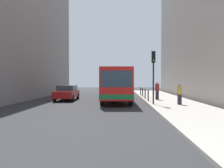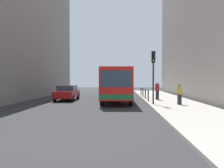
{
  "view_description": "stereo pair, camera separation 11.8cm",
  "coord_description": "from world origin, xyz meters",
  "px_view_note": "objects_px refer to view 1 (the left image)",
  "views": [
    {
      "loc": [
        0.99,
        -18.97,
        2.06
      ],
      "look_at": [
        0.26,
        0.59,
        1.66
      ],
      "focal_mm": 36.01,
      "sensor_mm": 36.0,
      "label": 1
    },
    {
      "loc": [
        1.11,
        -18.96,
        2.06
      ],
      "look_at": [
        0.26,
        0.59,
        1.66
      ],
      "focal_mm": 36.01,
      "sensor_mm": 36.0,
      "label": 2
    }
  ],
  "objects_px": {
    "bollard_far": "(143,92)",
    "pedestrian_near_signal": "(180,94)",
    "bollard_mid": "(145,94)",
    "bollard_near": "(148,96)",
    "bus": "(116,83)",
    "traffic_light": "(153,67)",
    "bollard_farthest": "(141,91)",
    "pedestrian_mid_sidewalk": "(157,91)",
    "car_beside_bus": "(67,92)"
  },
  "relations": [
    {
      "from": "bus",
      "to": "traffic_light",
      "type": "bearing_deg",
      "value": 124.24
    },
    {
      "from": "bus",
      "to": "bollard_near",
      "type": "bearing_deg",
      "value": 147.49
    },
    {
      "from": "bus",
      "to": "pedestrian_mid_sidewalk",
      "type": "xyz_separation_m",
      "value": [
        3.91,
        -0.27,
        -0.72
      ]
    },
    {
      "from": "car_beside_bus",
      "to": "bollard_near",
      "type": "xyz_separation_m",
      "value": [
        7.74,
        -2.05,
        -0.16
      ]
    },
    {
      "from": "bollard_farthest",
      "to": "traffic_light",
      "type": "bearing_deg",
      "value": -89.42
    },
    {
      "from": "bollard_near",
      "to": "bollard_mid",
      "type": "xyz_separation_m",
      "value": [
        0.0,
        2.49,
        0.0
      ]
    },
    {
      "from": "bus",
      "to": "bollard_far",
      "type": "bearing_deg",
      "value": -133.02
    },
    {
      "from": "bus",
      "to": "bollard_farthest",
      "type": "bearing_deg",
      "value": -118.08
    },
    {
      "from": "bollard_near",
      "to": "pedestrian_near_signal",
      "type": "distance_m",
      "value": 3.36
    },
    {
      "from": "traffic_light",
      "to": "bollard_far",
      "type": "relative_size",
      "value": 4.32
    },
    {
      "from": "car_beside_bus",
      "to": "bollard_far",
      "type": "xyz_separation_m",
      "value": [
        7.74,
        2.93,
        -0.16
      ]
    },
    {
      "from": "bollard_mid",
      "to": "pedestrian_mid_sidewalk",
      "type": "bearing_deg",
      "value": -44.7
    },
    {
      "from": "bollard_far",
      "to": "pedestrian_near_signal",
      "type": "xyz_separation_m",
      "value": [
        2.06,
        -7.62,
        0.31
      ]
    },
    {
      "from": "traffic_light",
      "to": "pedestrian_mid_sidewalk",
      "type": "height_order",
      "value": "traffic_light"
    },
    {
      "from": "bollard_mid",
      "to": "pedestrian_near_signal",
      "type": "relative_size",
      "value": 0.6
    },
    {
      "from": "car_beside_bus",
      "to": "bollard_far",
      "type": "relative_size",
      "value": 4.68
    },
    {
      "from": "bus",
      "to": "bollard_near",
      "type": "xyz_separation_m",
      "value": [
        2.88,
        -1.74,
        -1.1
      ]
    },
    {
      "from": "traffic_light",
      "to": "pedestrian_mid_sidewalk",
      "type": "bearing_deg",
      "value": 76.56
    },
    {
      "from": "bollard_mid",
      "to": "bollard_farthest",
      "type": "height_order",
      "value": "same"
    },
    {
      "from": "bollard_mid",
      "to": "bollard_farthest",
      "type": "relative_size",
      "value": 1.0
    },
    {
      "from": "car_beside_bus",
      "to": "bollard_near",
      "type": "height_order",
      "value": "car_beside_bus"
    },
    {
      "from": "bus",
      "to": "pedestrian_mid_sidewalk",
      "type": "relative_size",
      "value": 6.46
    },
    {
      "from": "bollard_far",
      "to": "car_beside_bus",
      "type": "bearing_deg",
      "value": -159.26
    },
    {
      "from": "pedestrian_mid_sidewalk",
      "to": "car_beside_bus",
      "type": "bearing_deg",
      "value": -95.46
    },
    {
      "from": "bus",
      "to": "pedestrian_near_signal",
      "type": "bearing_deg",
      "value": 137.05
    },
    {
      "from": "bollard_far",
      "to": "pedestrian_mid_sidewalk",
      "type": "bearing_deg",
      "value": -73.65
    },
    {
      "from": "bus",
      "to": "bollard_farthest",
      "type": "height_order",
      "value": "bus"
    },
    {
      "from": "bollard_mid",
      "to": "bus",
      "type": "bearing_deg",
      "value": -165.35
    },
    {
      "from": "bus",
      "to": "bollard_near",
      "type": "distance_m",
      "value": 3.54
    },
    {
      "from": "car_beside_bus",
      "to": "traffic_light",
      "type": "xyz_separation_m",
      "value": [
        7.84,
        -4.47,
        2.22
      ]
    },
    {
      "from": "bus",
      "to": "traffic_light",
      "type": "xyz_separation_m",
      "value": [
        2.98,
        -4.16,
        1.28
      ]
    },
    {
      "from": "bollard_farthest",
      "to": "bus",
      "type": "bearing_deg",
      "value": -116.67
    },
    {
      "from": "bollard_farthest",
      "to": "pedestrian_near_signal",
      "type": "distance_m",
      "value": 10.33
    },
    {
      "from": "bollard_near",
      "to": "bollard_far",
      "type": "relative_size",
      "value": 1.0
    },
    {
      "from": "car_beside_bus",
      "to": "pedestrian_near_signal",
      "type": "xyz_separation_m",
      "value": [
        9.8,
        -4.69,
        0.15
      ]
    },
    {
      "from": "bus",
      "to": "pedestrian_near_signal",
      "type": "xyz_separation_m",
      "value": [
        4.94,
        -4.38,
        -0.79
      ]
    },
    {
      "from": "bollard_near",
      "to": "pedestrian_mid_sidewalk",
      "type": "distance_m",
      "value": 1.84
    },
    {
      "from": "bollard_mid",
      "to": "bollard_near",
      "type": "bearing_deg",
      "value": -90.0
    },
    {
      "from": "bus",
      "to": "bollard_mid",
      "type": "height_order",
      "value": "bus"
    },
    {
      "from": "pedestrian_near_signal",
      "to": "pedestrian_mid_sidewalk",
      "type": "relative_size",
      "value": 0.93
    },
    {
      "from": "car_beside_bus",
      "to": "traffic_light",
      "type": "distance_m",
      "value": 9.3
    },
    {
      "from": "bollard_farthest",
      "to": "pedestrian_mid_sidewalk",
      "type": "height_order",
      "value": "pedestrian_mid_sidewalk"
    },
    {
      "from": "traffic_light",
      "to": "pedestrian_near_signal",
      "type": "height_order",
      "value": "traffic_light"
    },
    {
      "from": "bollard_far",
      "to": "pedestrian_mid_sidewalk",
      "type": "xyz_separation_m",
      "value": [
        1.03,
        -3.51,
        0.38
      ]
    },
    {
      "from": "traffic_light",
      "to": "pedestrian_near_signal",
      "type": "xyz_separation_m",
      "value": [
        1.96,
        -0.22,
        -2.07
      ]
    },
    {
      "from": "car_beside_bus",
      "to": "bollard_near",
      "type": "relative_size",
      "value": 4.68
    },
    {
      "from": "pedestrian_near_signal",
      "to": "pedestrian_mid_sidewalk",
      "type": "xyz_separation_m",
      "value": [
        -1.03,
        4.11,
        0.07
      ]
    },
    {
      "from": "traffic_light",
      "to": "bollard_farthest",
      "type": "relative_size",
      "value": 4.32
    },
    {
      "from": "car_beside_bus",
      "to": "bollard_near",
      "type": "distance_m",
      "value": 8.01
    },
    {
      "from": "traffic_light",
      "to": "pedestrian_mid_sidewalk",
      "type": "distance_m",
      "value": 4.47
    }
  ]
}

